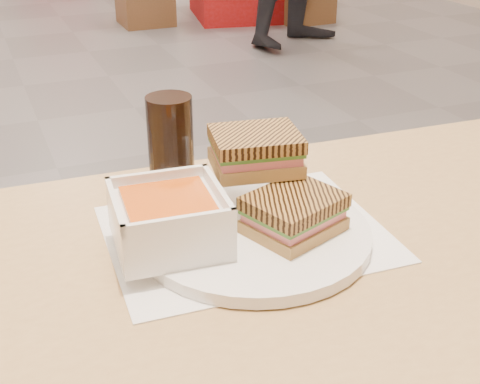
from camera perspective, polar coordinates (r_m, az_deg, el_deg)
name	(u,v)px	position (r m, az deg, el deg)	size (l,w,h in m)	color
main_table	(342,343)	(0.84, 8.94, -12.89)	(1.23, 0.76, 0.75)	tan
tray_liner	(246,233)	(0.82, 0.53, -3.63)	(0.35, 0.28, 0.00)	white
plate	(254,234)	(0.81, 1.27, -3.68)	(0.29, 0.29, 0.02)	white
soup_bowl	(169,221)	(0.76, -6.21, -2.55)	(0.14, 0.14, 0.07)	white
panini_lower	(294,214)	(0.79, 4.73, -1.88)	(0.13, 0.12, 0.05)	#AA8144
panini_upper	(256,151)	(0.83, 1.37, 3.64)	(0.12, 0.11, 0.05)	#AA8144
cola_glass	(171,144)	(0.92, -6.06, 4.20)	(0.06, 0.06, 0.14)	black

